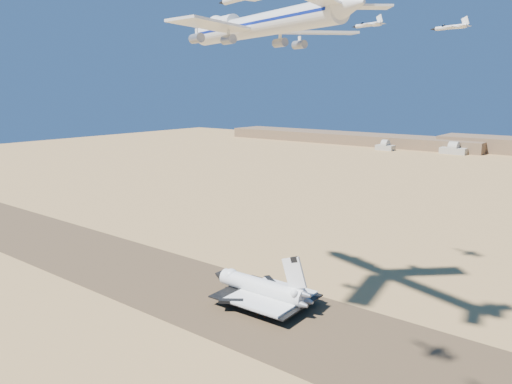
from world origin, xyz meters
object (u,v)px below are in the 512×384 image
Objects in this scene: chase_jet_c at (368,25)px; chase_jet_d at (450,27)px; crew_b at (264,312)px; carrier_747 at (254,26)px; crew_c at (264,315)px; shuttle at (261,289)px; crew_a at (258,312)px.

chase_jet_c is 28.78m from chase_jet_d.
crew_b is at bearing -104.42° from chase_jet_d.
carrier_747 is 45.59× the size of crew_c.
shuttle is 0.49× the size of carrier_747.
chase_jet_c is (11.00, 51.98, 98.48)m from crew_a.
chase_jet_c reaches higher than crew_a.
chase_jet_c is at bearing -32.92° from crew_a.
chase_jet_d is at bearing -52.45° from crew_a.
carrier_747 reaches higher than chase_jet_d.
crew_a is at bearing -20.23° from carrier_747.
crew_b is 0.98× the size of crew_c.
crew_c is at bearing -81.07° from chase_jet_c.
chase_jet_c reaches higher than crew_b.
crew_c is at bearing -47.73° from shuttle.
chase_jet_c is at bearing 91.69° from carrier_747.
carrier_747 is at bearing 30.45° from crew_a.
crew_b is 2.63m from crew_c.
carrier_747 reaches higher than crew_b.
crew_b is at bearing 10.13° from crew_c.
chase_jet_c is (14.67, 49.05, 3.98)m from carrier_747.
chase_jet_d is (34.79, 62.29, 96.51)m from crew_c.
chase_jet_c reaches higher than chase_jet_d.
crew_b is at bearing -61.54° from crew_a.
shuttle is at bearing 12.47° from crew_c.
chase_jet_d reaches higher than crew_a.
chase_jet_d reaches higher than crew_c.
chase_jet_d is at bearing 50.17° from shuttle.
crew_c is 0.13× the size of chase_jet_c.
crew_c is (6.81, -3.26, -94.42)m from carrier_747.
shuttle is 12.46m from crew_c.
shuttle reaches higher than crew_c.
chase_jet_d is (37.93, 61.96, 96.59)m from crew_a.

